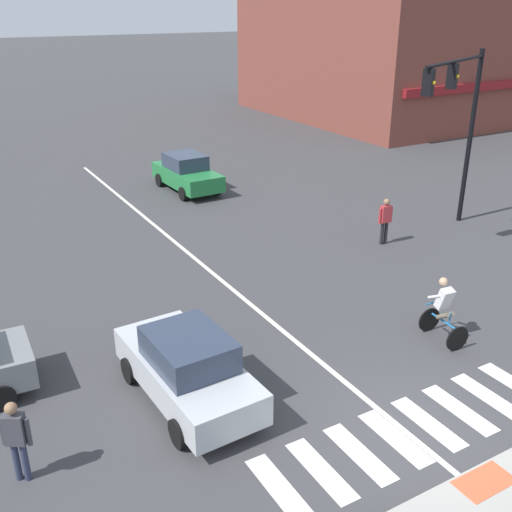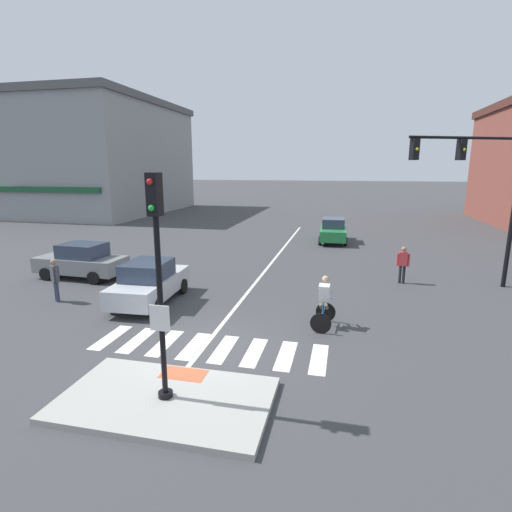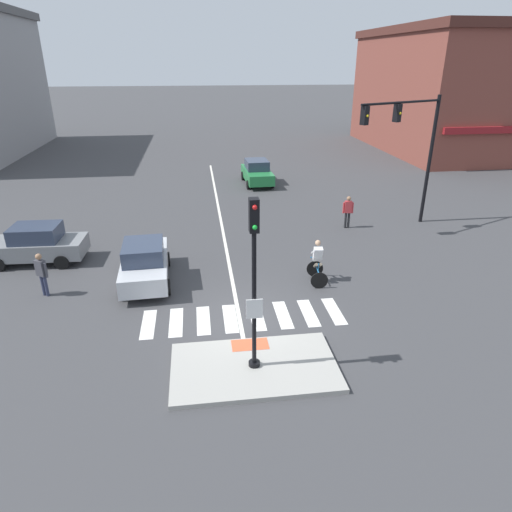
# 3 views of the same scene
# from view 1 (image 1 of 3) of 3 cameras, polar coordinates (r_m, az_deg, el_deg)

# --- Properties ---
(ground_plane) EXTENTS (300.00, 300.00, 0.00)m
(ground_plane) POSITION_cam_1_polar(r_m,az_deg,el_deg) (12.99, 14.70, -15.81)
(ground_plane) COLOR #3D3D3F
(tactile_pad_front) EXTENTS (1.10, 0.60, 0.01)m
(tactile_pad_front) POSITION_cam_1_polar(r_m,az_deg,el_deg) (12.05, 20.87, -19.37)
(tactile_pad_front) COLOR #DB5B38
(tactile_pad_front) RESTS_ON traffic_island
(crosswalk_stripe_a) EXTENTS (0.44, 1.80, 0.01)m
(crosswalk_stripe_a) POSITION_cam_1_polar(r_m,az_deg,el_deg) (11.46, 2.27, -21.17)
(crosswalk_stripe_a) COLOR silver
(crosswalk_stripe_a) RESTS_ON ground
(crosswalk_stripe_b) EXTENTS (0.44, 1.80, 0.01)m
(crosswalk_stripe_b) POSITION_cam_1_polar(r_m,az_deg,el_deg) (11.83, 6.19, -19.56)
(crosswalk_stripe_b) COLOR silver
(crosswalk_stripe_b) RESTS_ON ground
(crosswalk_stripe_c) EXTENTS (0.44, 1.80, 0.01)m
(crosswalk_stripe_c) POSITION_cam_1_polar(r_m,az_deg,el_deg) (12.27, 9.78, -17.98)
(crosswalk_stripe_c) COLOR silver
(crosswalk_stripe_c) RESTS_ON ground
(crosswalk_stripe_d) EXTENTS (0.44, 1.80, 0.01)m
(crosswalk_stripe_d) POSITION_cam_1_polar(r_m,az_deg,el_deg) (12.75, 13.05, -16.45)
(crosswalk_stripe_d) COLOR silver
(crosswalk_stripe_d) RESTS_ON ground
(crosswalk_stripe_e) EXTENTS (0.44, 1.80, 0.01)m
(crosswalk_stripe_e) POSITION_cam_1_polar(r_m,az_deg,el_deg) (13.27, 16.03, -14.99)
(crosswalk_stripe_e) COLOR silver
(crosswalk_stripe_e) RESTS_ON ground
(crosswalk_stripe_f) EXTENTS (0.44, 1.80, 0.01)m
(crosswalk_stripe_f) POSITION_cam_1_polar(r_m,az_deg,el_deg) (13.84, 18.74, -13.62)
(crosswalk_stripe_f) COLOR silver
(crosswalk_stripe_f) RESTS_ON ground
(crosswalk_stripe_g) EXTENTS (0.44, 1.80, 0.01)m
(crosswalk_stripe_g) POSITION_cam_1_polar(r_m,az_deg,el_deg) (14.44, 21.20, -12.33)
(crosswalk_stripe_g) COLOR silver
(crosswalk_stripe_g) RESTS_ON ground
(lane_centre_line) EXTENTS (0.14, 28.00, 0.01)m
(lane_centre_line) POSITION_cam_1_polar(r_m,az_deg,el_deg) (20.09, -5.54, -0.46)
(lane_centre_line) COLOR silver
(lane_centre_line) RESTS_ON ground
(traffic_light_mast) EXTENTS (4.72, 2.20, 6.44)m
(traffic_light_mast) POSITION_cam_1_polar(r_m,az_deg,el_deg) (22.49, 18.76, 12.94)
(traffic_light_mast) COLOR black
(traffic_light_mast) RESTS_ON ground
(building_corner_right) EXTENTS (14.49, 19.09, 10.72)m
(building_corner_right) POSITION_cam_1_polar(r_m,az_deg,el_deg) (47.25, 11.97, 19.47)
(building_corner_right) COLOR brown
(building_corner_right) RESTS_ON ground
(car_green_eastbound_distant) EXTENTS (1.95, 4.16, 1.64)m
(car_green_eastbound_distant) POSITION_cam_1_polar(r_m,az_deg,el_deg) (27.58, -6.59, 7.85)
(car_green_eastbound_distant) COLOR #237A3D
(car_green_eastbound_distant) RESTS_ON ground
(car_silver_westbound_near) EXTENTS (1.99, 4.17, 1.64)m
(car_silver_westbound_near) POSITION_cam_1_polar(r_m,az_deg,el_deg) (13.06, -6.53, -10.47)
(car_silver_westbound_near) COLOR silver
(car_silver_westbound_near) RESTS_ON ground
(cyclist) EXTENTS (0.76, 1.15, 1.68)m
(cyclist) POSITION_cam_1_polar(r_m,az_deg,el_deg) (15.82, 17.39, -4.82)
(cyclist) COLOR black
(cyclist) RESTS_ON ground
(pedestrian_at_curb_left) EXTENTS (0.48, 0.38, 1.67)m
(pedestrian_at_curb_left) POSITION_cam_1_polar(r_m,az_deg,el_deg) (11.75, -21.83, -15.53)
(pedestrian_at_curb_left) COLOR #2D334C
(pedestrian_at_curb_left) RESTS_ON ground
(pedestrian_waiting_far_side) EXTENTS (0.55, 0.26, 1.67)m
(pedestrian_waiting_far_side) POSITION_cam_1_polar(r_m,az_deg,el_deg) (21.55, 12.18, 3.58)
(pedestrian_waiting_far_side) COLOR black
(pedestrian_waiting_far_side) RESTS_ON ground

